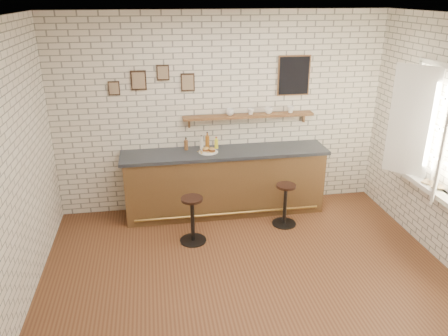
{
  "coord_description": "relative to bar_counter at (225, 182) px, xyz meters",
  "views": [
    {
      "loc": [
        -1.03,
        -4.35,
        3.22
      ],
      "look_at": [
        -0.15,
        0.9,
        1.06
      ],
      "focal_mm": 35.0,
      "sensor_mm": 36.0,
      "label": 1
    }
  ],
  "objects": [
    {
      "name": "bitters_bottle_amber",
      "position": [
        -0.24,
        0.15,
        0.61
      ],
      "size": [
        0.06,
        0.06,
        0.26
      ],
      "color": "#8F5117",
      "rests_on": "bar_counter"
    },
    {
      "name": "bitters_bottle_brown",
      "position": [
        -0.57,
        0.15,
        0.58
      ],
      "size": [
        0.06,
        0.06,
        0.19
      ],
      "color": "brown",
      "rests_on": "bar_counter"
    },
    {
      "name": "potato_chips",
      "position": [
        -0.27,
        -0.02,
        0.52
      ],
      "size": [
        0.26,
        0.19,
        0.0
      ],
      "color": "gold",
      "rests_on": "sandwich_plate"
    },
    {
      "name": "casement_window",
      "position": [
        2.36,
        -1.4,
        1.14
      ],
      "size": [
        0.4,
        1.3,
        1.56
      ],
      "color": "white",
      "rests_on": "ground"
    },
    {
      "name": "back_wall_decor",
      "position": [
        0.22,
        0.28,
        1.54
      ],
      "size": [
        2.96,
        0.02,
        0.56
      ],
      "color": "black",
      "rests_on": "ground"
    },
    {
      "name": "wall_shelf",
      "position": [
        0.4,
        0.2,
        0.97
      ],
      "size": [
        2.0,
        0.18,
        0.18
      ],
      "color": "brown",
      "rests_on": "ground"
    },
    {
      "name": "window_sill",
      "position": [
        2.4,
        -1.4,
        0.39
      ],
      "size": [
        0.2,
        1.35,
        0.06
      ],
      "color": "white",
      "rests_on": "ground"
    },
    {
      "name": "condiment_bottle_yellow",
      "position": [
        -0.11,
        0.15,
        0.58
      ],
      "size": [
        0.06,
        0.06,
        0.18
      ],
      "color": "yellow",
      "rests_on": "bar_counter"
    },
    {
      "name": "bar_counter",
      "position": [
        0.0,
        0.0,
        0.0
      ],
      "size": [
        3.1,
        0.65,
        1.01
      ],
      "color": "brown",
      "rests_on": "ground"
    },
    {
      "name": "bar_stool_left",
      "position": [
        -0.59,
        -0.8,
        -0.15
      ],
      "size": [
        0.38,
        0.38,
        0.66
      ],
      "color": "black",
      "rests_on": "ground"
    },
    {
      "name": "book_lower",
      "position": [
        2.38,
        -1.5,
        0.43
      ],
      "size": [
        0.26,
        0.28,
        0.02
      ],
      "primitive_type": "imported",
      "rotation": [
        0.0,
        0.0,
        0.5
      ],
      "color": "tan",
      "rests_on": "window_sill"
    },
    {
      "name": "shelf_cup_d",
      "position": [
        1.05,
        0.2,
        1.04
      ],
      "size": [
        0.13,
        0.13,
        0.1
      ],
      "primitive_type": "imported",
      "rotation": [
        0.0,
        0.0,
        0.26
      ],
      "color": "white",
      "rests_on": "wall_shelf"
    },
    {
      "name": "bar_stool_right",
      "position": [
        0.8,
        -0.55,
        -0.16
      ],
      "size": [
        0.36,
        0.36,
        0.64
      ],
      "color": "black",
      "rests_on": "ground"
    },
    {
      "name": "sandwich_plate",
      "position": [
        -0.25,
        -0.02,
        0.51
      ],
      "size": [
        0.28,
        0.28,
        0.01
      ],
      "primitive_type": "cylinder",
      "color": "white",
      "rests_on": "bar_counter"
    },
    {
      "name": "shelf_cup_c",
      "position": [
        0.7,
        0.2,
        1.04
      ],
      "size": [
        0.14,
        0.14,
        0.1
      ],
      "primitive_type": "imported",
      "rotation": [
        0.0,
        0.0,
        1.39
      ],
      "color": "white",
      "rests_on": "wall_shelf"
    },
    {
      "name": "bitters_bottle_white",
      "position": [
        -0.33,
        0.15,
        0.59
      ],
      "size": [
        0.06,
        0.06,
        0.22
      ],
      "color": "silver",
      "rests_on": "bar_counter"
    },
    {
      "name": "ground",
      "position": [
        -0.0,
        -1.7,
        -0.51
      ],
      "size": [
        5.0,
        5.0,
        0.0
      ],
      "primitive_type": "plane",
      "color": "brown",
      "rests_on": "ground"
    },
    {
      "name": "ciabatta_sandwich",
      "position": [
        -0.25,
        -0.02,
        0.55
      ],
      "size": [
        0.21,
        0.15,
        0.07
      ],
      "color": "tan",
      "rests_on": "sandwich_plate"
    },
    {
      "name": "shelf_cup_a",
      "position": [
        0.11,
        0.2,
        1.04
      ],
      "size": [
        0.15,
        0.15,
        0.1
      ],
      "primitive_type": "imported",
      "rotation": [
        0.0,
        0.0,
        0.18
      ],
      "color": "white",
      "rests_on": "wall_shelf"
    },
    {
      "name": "shelf_cup_b",
      "position": [
        0.43,
        0.2,
        1.04
      ],
      "size": [
        0.14,
        0.14,
        0.09
      ],
      "primitive_type": "imported",
      "rotation": [
        0.0,
        0.0,
        0.86
      ],
      "color": "white",
      "rests_on": "wall_shelf"
    },
    {
      "name": "book_upper",
      "position": [
        2.38,
        -1.52,
        0.45
      ],
      "size": [
        0.25,
        0.28,
        0.02
      ],
      "primitive_type": "imported",
      "rotation": [
        0.0,
        0.0,
        -0.51
      ],
      "color": "tan",
      "rests_on": "book_lower"
    }
  ]
}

